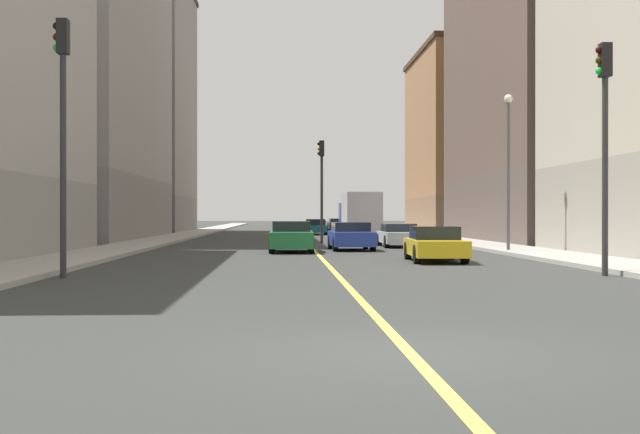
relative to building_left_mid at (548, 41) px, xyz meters
name	(u,v)px	position (x,y,z in m)	size (l,w,h in m)	color
ground_plane	(409,353)	(-14.70, -37.53, -12.20)	(400.00, 400.00, 0.00)	#313331
sidewalk_left	(420,236)	(-5.77, 11.47, -12.13)	(2.81, 168.00, 0.15)	#9E9B93
sidewalk_right	(181,236)	(-23.63, 11.47, -12.13)	(2.81, 168.00, 0.15)	#9E9B93
lane_center_stripe	(301,237)	(-14.70, 11.47, -12.20)	(0.16, 154.00, 0.01)	#E5D14C
building_left_mid	(548,41)	(0.00, 0.00, 0.00)	(9.03, 19.57, 24.39)	brown
building_left_far	(469,143)	(0.00, 20.07, -4.33)	(9.03, 15.25, 15.73)	#8F6B4F
building_right_midblock	(81,74)	(-29.40, 5.35, -1.29)	(9.03, 23.35, 21.82)	slate
building_right_distant	(140,105)	(-29.40, 27.23, -0.28)	(9.03, 17.62, 23.83)	slate
traffic_light_left_near	(604,126)	(-7.59, -26.27, -8.20)	(0.40, 0.32, 6.21)	#2D2D2D
traffic_light_right_near	(62,113)	(-21.84, -26.27, -7.94)	(0.40, 0.32, 6.67)	#2D2D2D
traffic_light_median_far	(321,177)	(-13.89, -1.80, -8.37)	(0.40, 0.32, 5.91)	#2D2D2D
street_lamp_left_near	(508,155)	(-6.57, -14.00, -8.02)	(0.36, 0.36, 6.59)	#4C4C51
car_green	(292,237)	(-15.75, -12.49, -11.54)	(1.96, 4.37, 1.36)	#1E6B38
car_teal	(316,227)	(-13.36, 17.68, -11.58)	(1.97, 4.47, 1.28)	#196670
car_silver	(399,235)	(-10.23, -7.21, -11.62)	(1.85, 4.51, 1.18)	silver
car_black	(337,225)	(-10.63, 31.19, -11.59)	(1.87, 3.99, 1.27)	black
car_blue	(351,236)	(-12.99, -10.74, -11.56)	(1.98, 4.05, 1.29)	#23389E
car_yellow	(435,244)	(-10.83, -19.60, -11.60)	(1.96, 4.33, 1.23)	gold
box_truck	(360,214)	(-10.75, 7.39, -10.53)	(2.45, 7.66, 3.14)	navy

